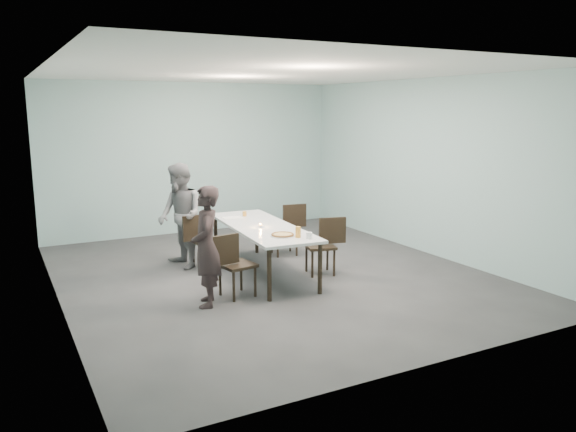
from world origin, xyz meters
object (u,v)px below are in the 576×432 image
chair_near_right (325,242)px  chair_far_right (289,226)px  tealight (261,226)px  diner_near (206,246)px  pizza (283,235)px  chair_near_left (232,261)px  chair_far_left (202,238)px  table (262,229)px  diner_far (180,216)px  beer_glass (298,232)px  water_tumbler (309,235)px  amber_tumbler (245,214)px  side_plate (282,232)px

chair_near_right → chair_far_right: 1.31m
tealight → diner_near: bearing=-143.9°
pizza → chair_near_left: bearing=-178.1°
chair_far_left → chair_far_right: size_ratio=1.00×
chair_near_right → diner_near: (-2.07, -0.49, 0.27)m
table → tealight: tealight is taller
table → diner_far: size_ratio=1.60×
table → chair_far_left: size_ratio=3.06×
chair_far_left → beer_glass: (0.81, -1.63, 0.32)m
chair_far_left → beer_glass: size_ratio=5.80×
chair_far_right → diner_far: (-1.89, 0.06, 0.33)m
beer_glass → water_tumbler: size_ratio=1.67×
amber_tumbler → pizza: bearing=-94.4°
beer_glass → diner_far: bearing=120.1°
diner_near → water_tumbler: size_ratio=17.17×
pizza → amber_tumbler: (0.12, 1.60, 0.02)m
side_plate → tealight: bearing=104.9°
chair_near_left → pizza: 0.81m
tealight → amber_tumbler: size_ratio=0.70×
chair_near_left → diner_far: size_ratio=0.52×
chair_near_right → amber_tumbler: size_ratio=10.88×
diner_far → water_tumbler: diner_far is taller
beer_glass → water_tumbler: beer_glass is taller
diner_far → side_plate: bearing=29.2°
diner_far → water_tumbler: (1.17, -2.01, -0.04)m
chair_near_left → diner_near: (-0.40, -0.13, 0.27)m
chair_near_left → tealight: chair_near_left is taller
diner_far → beer_glass: diner_far is taller
chair_near_left → chair_far_left: (0.11, 1.49, 0.00)m
chair_far_right → side_plate: size_ratio=4.83×
diner_near → side_plate: (1.27, 0.38, -0.02)m
chair_near_left → amber_tumbler: 1.88m
chair_far_right → chair_near_left: bearing=53.0°
diner_far → tealight: (0.91, -1.02, -0.06)m
side_plate → water_tumbler: (0.14, -0.54, 0.04)m
table → water_tumbler: size_ratio=29.54×
table → chair_near_left: chair_near_left is taller
table → water_tumbler: 1.12m
pizza → amber_tumbler: size_ratio=4.25×
chair_far_left → beer_glass: 1.85m
chair_far_right → tealight: 1.39m
amber_tumbler → chair_near_right: bearing=-58.5°
table → amber_tumbler: bearing=85.2°
chair_far_left → side_plate: chair_far_left is taller
chair_near_left → table: bearing=34.4°
chair_far_right → beer_glass: beer_glass is taller
pizza → water_tumbler: (0.25, -0.31, 0.03)m
table → diner_far: diner_far is taller
diner_near → beer_glass: bearing=109.0°
diner_far → tealight: size_ratio=29.65×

